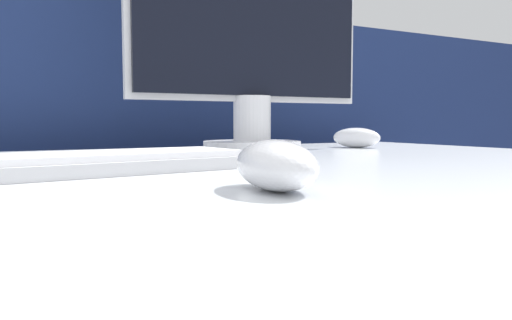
{
  "coord_description": "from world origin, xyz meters",
  "views": [
    {
      "loc": [
        -0.26,
        -0.59,
        0.77
      ],
      "look_at": [
        -0.03,
        -0.18,
        0.73
      ],
      "focal_mm": 35.0,
      "sensor_mm": 36.0,
      "label": 1
    }
  ],
  "objects_px": {
    "computer_mouse_near": "(275,165)",
    "monitor": "(252,17)",
    "keyboard": "(87,163)",
    "computer_mouse_far": "(356,138)"
  },
  "relations": [
    {
      "from": "computer_mouse_near",
      "to": "monitor",
      "type": "relative_size",
      "value": 0.24
    },
    {
      "from": "keyboard",
      "to": "monitor",
      "type": "distance_m",
      "value": 0.55
    },
    {
      "from": "computer_mouse_far",
      "to": "computer_mouse_near",
      "type": "bearing_deg",
      "value": -158.5
    },
    {
      "from": "computer_mouse_near",
      "to": "monitor",
      "type": "height_order",
      "value": "monitor"
    },
    {
      "from": "monitor",
      "to": "computer_mouse_far",
      "type": "xyz_separation_m",
      "value": [
        0.27,
        -0.02,
        -0.25
      ]
    },
    {
      "from": "keyboard",
      "to": "computer_mouse_far",
      "type": "xyz_separation_m",
      "value": [
        0.65,
        0.29,
        0.01
      ]
    },
    {
      "from": "monitor",
      "to": "keyboard",
      "type": "bearing_deg",
      "value": -141.83
    },
    {
      "from": "computer_mouse_near",
      "to": "computer_mouse_far",
      "type": "distance_m",
      "value": 0.74
    },
    {
      "from": "computer_mouse_near",
      "to": "keyboard",
      "type": "height_order",
      "value": "computer_mouse_near"
    },
    {
      "from": "keyboard",
      "to": "monitor",
      "type": "bearing_deg",
      "value": 31.39
    }
  ]
}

